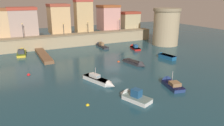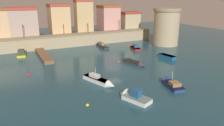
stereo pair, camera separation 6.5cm
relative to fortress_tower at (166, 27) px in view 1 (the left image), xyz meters
The scene contains 20 objects.
ground_plane 26.92m from the fortress_tower, 150.76° to the right, with size 130.12×130.12×0.00m, color #1E4756.
quay_wall 25.56m from the fortress_tower, 155.55° to the left, with size 47.60×3.69×3.34m.
old_town_backdrop 28.88m from the fortress_tower, 149.41° to the left, with size 46.52×6.17×9.43m.
fortress_tower is the anchor object (origin of this frame).
pier_dock 33.98m from the fortress_tower, behind, with size 1.97×13.29×0.70m.
quay_lamp_0 38.13m from the fortress_tower, 164.04° to the left, with size 0.32×0.32×3.61m.
quay_lamp_1 28.41m from the fortress_tower, 158.35° to the left, with size 0.32×0.32×3.17m.
quay_lamp_2 22.05m from the fortress_tower, 151.62° to the left, with size 0.32×0.32×3.22m.
quay_lamp_3 13.97m from the fortress_tower, 131.33° to the left, with size 0.32×0.32×3.57m.
moored_boat_0 38.73m from the fortress_tower, 169.48° to the left, with size 2.65×6.88×2.05m.
moored_boat_1 11.62m from the fortress_tower, behind, with size 2.58×5.21×1.81m.
moored_boat_2 34.10m from the fortress_tower, 147.34° to the right, with size 3.48×6.78×2.66m.
moored_boat_3 31.03m from the fortress_tower, 128.65° to the right, with size 2.86×5.51×3.01m.
moored_boat_4 19.15m from the fortress_tower, 160.63° to the left, with size 1.50×7.25×2.88m.
moored_boat_5 22.47m from the fortress_tower, 144.79° to the right, with size 2.42×5.99×1.44m.
moored_boat_6 15.43m from the fortress_tower, 130.08° to the right, with size 2.17×5.10×1.35m.
moored_boat_7 37.25m from the fortress_tower, 136.72° to the right, with size 3.35×5.08×2.22m.
mooring_buoy_0 41.12m from the fortress_tower, 143.51° to the right, with size 0.45×0.45×0.45m, color yellow.
mooring_buoy_1 22.80m from the fortress_tower, 155.43° to the right, with size 0.50×0.50×0.50m, color #EA4C19.
mooring_buoy_2 39.52m from the fortress_tower, 166.49° to the right, with size 0.57×0.57×0.57m, color red.
Camera 1 is at (-18.04, -34.52, 13.04)m, focal length 34.56 mm.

